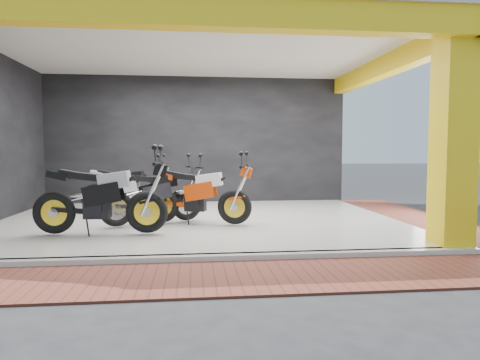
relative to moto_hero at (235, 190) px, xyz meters
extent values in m
plane|color=#2D2D30|center=(-0.67, -1.18, -0.77)|extent=(80.00, 80.00, 0.00)
cube|color=white|center=(-0.67, 0.82, -0.72)|extent=(8.00, 6.00, 0.10)
cube|color=beige|center=(-0.67, 0.82, 2.83)|extent=(8.40, 6.40, 0.20)
cube|color=black|center=(-0.67, 3.92, 0.98)|extent=(8.20, 0.20, 3.50)
cube|color=yellow|center=(3.08, -1.93, 0.98)|extent=(0.50, 0.50, 3.50)
cube|color=yellow|center=(-0.67, -2.18, 2.53)|extent=(8.40, 0.30, 0.40)
cube|color=yellow|center=(3.33, 0.82, 2.53)|extent=(0.30, 6.40, 0.40)
cube|color=white|center=(-0.67, -2.20, -0.72)|extent=(8.00, 0.20, 0.10)
cube|color=brown|center=(-0.67, -2.98, -0.75)|extent=(9.00, 1.40, 0.03)
cube|color=brown|center=(4.13, 0.82, -0.75)|extent=(1.40, 7.00, 0.03)
camera|label=1|loc=(-0.76, -7.92, 0.75)|focal=32.00mm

